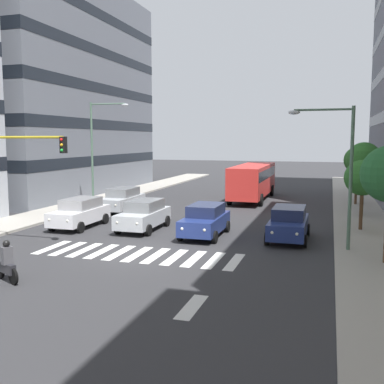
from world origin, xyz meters
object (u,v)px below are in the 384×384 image
at_px(traffic_light_gantry, 5,170).
at_px(street_tree_2, 364,160).
at_px(motorcycle_with_rider, 6,264).
at_px(car_3, 80,212).
at_px(car_2, 144,215).
at_px(car_0, 289,223).
at_px(street_lamp_right, 98,143).
at_px(car_1, 205,220).
at_px(car_row2_0, 122,200).
at_px(street_lamp_left, 340,161).
at_px(bus_behind_traffic, 253,178).
at_px(street_tree_3, 357,160).
at_px(street_tree_1, 363,178).

xyz_separation_m(traffic_light_gantry, street_tree_2, (-17.12, -13.88, 0.12)).
bearing_deg(street_tree_2, motorcycle_with_rider, 54.34).
bearing_deg(car_3, traffic_light_gantry, 80.49).
bearing_deg(traffic_light_gantry, car_2, -130.56).
bearing_deg(car_0, street_lamp_right, -26.11).
bearing_deg(car_1, motorcycle_with_rider, 63.29).
bearing_deg(car_row2_0, traffic_light_gantry, 86.24).
relative_size(car_3, traffic_light_gantry, 0.81).
bearing_deg(car_row2_0, car_0, 154.47).
xyz_separation_m(car_3, street_lamp_left, (-14.53, 1.75, 3.32)).
xyz_separation_m(car_1, car_2, (3.86, -0.63, 0.00)).
relative_size(car_1, bus_behind_traffic, 0.42).
height_order(car_row2_0, street_tree_2, street_tree_2).
xyz_separation_m(car_0, bus_behind_traffic, (4.38, -15.12, 0.97)).
distance_m(car_3, street_lamp_right, 8.97).
relative_size(bus_behind_traffic, traffic_light_gantry, 1.91).
distance_m(car_1, street_lamp_left, 7.66).
xyz_separation_m(car_3, street_tree_3, (-16.12, -13.99, 2.69)).
distance_m(car_0, street_tree_2, 9.89).
height_order(car_3, street_tree_2, street_tree_2).
bearing_deg(bus_behind_traffic, car_row2_0, 49.38).
bearing_deg(car_2, car_row2_0, -54.13).
xyz_separation_m(street_lamp_right, street_tree_1, (-18.71, 4.10, -1.86)).
bearing_deg(car_0, motorcycle_with_rider, 47.44).
bearing_deg(street_lamp_left, street_tree_3, -95.76).
distance_m(car_2, street_lamp_right, 10.61).
height_order(car_row2_0, street_tree_3, street_tree_3).
bearing_deg(street_lamp_right, street_tree_1, 167.64).
distance_m(street_tree_1, street_tree_2, 5.32).
relative_size(car_0, car_2, 1.00).
xyz_separation_m(car_3, street_tree_2, (-16.25, -8.64, 2.98)).
height_order(traffic_light_gantry, street_lamp_left, street_lamp_left).
bearing_deg(street_tree_2, bus_behind_traffic, -38.07).
xyz_separation_m(car_0, street_tree_1, (-3.70, -3.25, 2.17)).
relative_size(motorcycle_with_rider, street_tree_3, 0.35).
bearing_deg(car_row2_0, street_tree_1, 170.69).
relative_size(car_0, bus_behind_traffic, 0.42).
relative_size(car_3, street_lamp_right, 0.57).
bearing_deg(car_2, street_tree_3, -131.83).
height_order(bus_behind_traffic, street_tree_1, street_tree_1).
xyz_separation_m(car_0, car_1, (4.38, 0.38, 0.00)).
bearing_deg(car_3, car_0, -179.34).
relative_size(car_row2_0, street_lamp_right, 0.57).
bearing_deg(street_tree_1, traffic_light_gantry, 27.27).
height_order(car_1, street_lamp_left, street_lamp_left).
height_order(street_lamp_right, street_tree_2, street_lamp_right).
distance_m(car_row2_0, street_lamp_right, 5.07).
xyz_separation_m(street_lamp_left, street_tree_1, (-1.34, -5.15, -1.15)).
relative_size(traffic_light_gantry, street_tree_2, 1.13).
height_order(car_0, motorcycle_with_rider, car_0).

